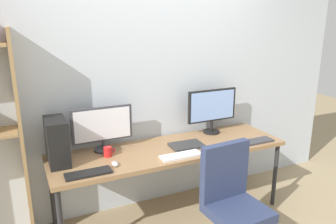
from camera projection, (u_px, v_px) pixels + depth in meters
wall_back at (153, 84)px, 3.43m from camera, size 4.69×0.10×2.60m
desk at (170, 153)px, 3.23m from camera, size 2.29×0.68×0.74m
office_chair at (233, 216)px, 2.70m from camera, size 0.52×0.52×0.99m
monitor_left at (102, 127)px, 3.09m from camera, size 0.57×0.18×0.43m
monitor_right at (212, 108)px, 3.57m from camera, size 0.57×0.18×0.48m
pc_tower at (57, 141)px, 2.83m from camera, size 0.17×0.34×0.40m
keyboard_left at (88, 173)px, 2.67m from camera, size 0.37×0.13×0.02m
keyboard_center at (181, 156)px, 3.01m from camera, size 0.39×0.13×0.02m
keyboard_right at (255, 141)px, 3.35m from camera, size 0.40×0.13×0.02m
computer_mouse at (115, 164)px, 2.83m from camera, size 0.06×0.10×0.03m
laptop_closed at (187, 145)px, 3.25m from camera, size 0.33×0.23×0.02m
coffee_mug at (108, 152)px, 3.01m from camera, size 0.11×0.08×0.09m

